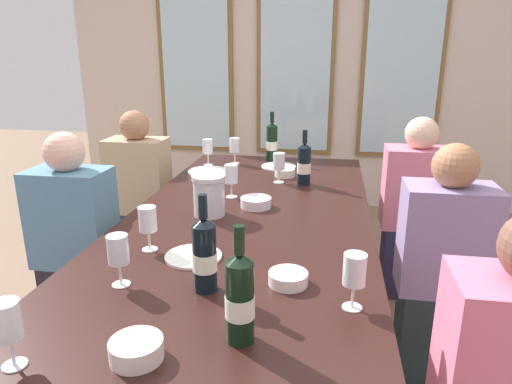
# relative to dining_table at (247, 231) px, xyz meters

# --- Properties ---
(ground_plane) EXTENTS (12.00, 12.00, 0.00)m
(ground_plane) POSITION_rel_dining_table_xyz_m (0.00, 0.00, -0.68)
(ground_plane) COLOR #80664E
(back_wall_with_windows) EXTENTS (4.31, 0.10, 2.90)m
(back_wall_with_windows) POSITION_rel_dining_table_xyz_m (0.00, 2.51, 0.77)
(back_wall_with_windows) COLOR beige
(back_wall_with_windows) RESTS_ON ground
(dining_table) EXTENTS (1.11, 2.55, 0.74)m
(dining_table) POSITION_rel_dining_table_xyz_m (0.00, 0.00, 0.00)
(dining_table) COLOR black
(dining_table) RESTS_ON ground
(white_plate_0) EXTENTS (0.22, 0.22, 0.01)m
(white_plate_0) POSITION_rel_dining_table_xyz_m (0.03, 0.97, 0.06)
(white_plate_0) COLOR white
(white_plate_0) RESTS_ON dining_table
(white_plate_1) EXTENTS (0.26, 0.26, 0.01)m
(white_plate_1) POSITION_rel_dining_table_xyz_m (-0.39, 0.78, 0.06)
(white_plate_1) COLOR white
(white_plate_1) RESTS_ON dining_table
(white_plate_2) EXTENTS (0.21, 0.21, 0.01)m
(white_plate_2) POSITION_rel_dining_table_xyz_m (-0.12, -0.43, 0.06)
(white_plate_2) COLOR white
(white_plate_2) RESTS_ON dining_table
(metal_pitcher) EXTENTS (0.16, 0.16, 0.19)m
(metal_pitcher) POSITION_rel_dining_table_xyz_m (-0.18, 0.02, 0.16)
(metal_pitcher) COLOR silver
(metal_pitcher) RESTS_ON dining_table
(wine_bottle_0) EXTENTS (0.08, 0.08, 0.32)m
(wine_bottle_0) POSITION_rel_dining_table_xyz_m (-0.01, -0.65, 0.18)
(wine_bottle_0) COLOR black
(wine_bottle_0) RESTS_ON dining_table
(wine_bottle_1) EXTENTS (0.08, 0.08, 0.34)m
(wine_bottle_1) POSITION_rel_dining_table_xyz_m (-0.04, 1.15, 0.19)
(wine_bottle_1) COLOR black
(wine_bottle_1) RESTS_ON dining_table
(wine_bottle_2) EXTENTS (0.08, 0.08, 0.31)m
(wine_bottle_2) POSITION_rel_dining_table_xyz_m (0.22, 0.61, 0.18)
(wine_bottle_2) COLOR black
(wine_bottle_2) RESTS_ON dining_table
(wine_bottle_3) EXTENTS (0.08, 0.08, 0.32)m
(wine_bottle_3) POSITION_rel_dining_table_xyz_m (0.15, -0.89, 0.18)
(wine_bottle_3) COLOR black
(wine_bottle_3) RESTS_ON dining_table
(tasting_bowl_0) EXTENTS (0.13, 0.13, 0.04)m
(tasting_bowl_0) POSITION_rel_dining_table_xyz_m (0.24, -0.57, 0.08)
(tasting_bowl_0) COLOR white
(tasting_bowl_0) RESTS_ON dining_table
(tasting_bowl_1) EXTENTS (0.15, 0.15, 0.05)m
(tasting_bowl_1) POSITION_rel_dining_table_xyz_m (0.01, 0.17, 0.08)
(tasting_bowl_1) COLOR white
(tasting_bowl_1) RESTS_ON dining_table
(tasting_bowl_2) EXTENTS (0.12, 0.12, 0.05)m
(tasting_bowl_2) POSITION_rel_dining_table_xyz_m (0.09, 0.75, 0.08)
(tasting_bowl_2) COLOR white
(tasting_bowl_2) RESTS_ON dining_table
(tasting_bowl_3) EXTENTS (0.13, 0.13, 0.05)m
(tasting_bowl_3) POSITION_rel_dining_table_xyz_m (-0.09, -1.01, 0.09)
(tasting_bowl_3) COLOR white
(tasting_bowl_3) RESTS_ON dining_table
(wine_glass_0) EXTENTS (0.07, 0.07, 0.17)m
(wine_glass_0) POSITION_rel_dining_table_xyz_m (0.07, 0.61, 0.18)
(wine_glass_0) COLOR white
(wine_glass_0) RESTS_ON dining_table
(wine_glass_1) EXTENTS (0.07, 0.07, 0.17)m
(wine_glass_1) POSITION_rel_dining_table_xyz_m (0.45, -0.69, 0.18)
(wine_glass_1) COLOR white
(wine_glass_1) RESTS_ON dining_table
(wine_glass_2) EXTENTS (0.07, 0.07, 0.17)m
(wine_glass_2) POSITION_rel_dining_table_xyz_m (-0.27, 1.02, 0.18)
(wine_glass_2) COLOR white
(wine_glass_2) RESTS_ON dining_table
(wine_glass_3) EXTENTS (0.07, 0.07, 0.17)m
(wine_glass_3) POSITION_rel_dining_table_xyz_m (-0.37, -1.09, 0.18)
(wine_glass_3) COLOR white
(wine_glass_3) RESTS_ON dining_table
(wine_glass_4) EXTENTS (0.07, 0.07, 0.17)m
(wine_glass_4) POSITION_rel_dining_table_xyz_m (-0.31, -0.39, 0.18)
(wine_glass_4) COLOR white
(wine_glass_4) RESTS_ON dining_table
(wine_glass_5) EXTENTS (0.07, 0.07, 0.17)m
(wine_glass_5) POSITION_rel_dining_table_xyz_m (-0.29, -0.67, 0.18)
(wine_glass_5) COLOR white
(wine_glass_5) RESTS_ON dining_table
(wine_glass_6) EXTENTS (0.07, 0.07, 0.17)m
(wine_glass_6) POSITION_rel_dining_table_xyz_m (-0.14, 0.30, 0.18)
(wine_glass_6) COLOR white
(wine_glass_6) RESTS_ON dining_table
(wine_glass_7) EXTENTS (0.07, 0.07, 0.17)m
(wine_glass_7) POSITION_rel_dining_table_xyz_m (-0.44, 0.95, 0.18)
(wine_glass_7) COLOR white
(wine_glass_7) RESTS_ON dining_table
(seated_person_0) EXTENTS (0.38, 0.24, 1.11)m
(seated_person_0) POSITION_rel_dining_table_xyz_m (-0.87, 0.80, -0.15)
(seated_person_0) COLOR #2B2E3F
(seated_person_0) RESTS_ON ground
(seated_person_1) EXTENTS (0.38, 0.24, 1.11)m
(seated_person_1) POSITION_rel_dining_table_xyz_m (0.87, 0.81, -0.15)
(seated_person_1) COLOR #2B2542
(seated_person_1) RESTS_ON ground
(seated_person_2) EXTENTS (0.38, 0.24, 1.11)m
(seated_person_2) POSITION_rel_dining_table_xyz_m (-0.87, 0.01, -0.15)
(seated_person_2) COLOR #26222B
(seated_person_2) RESTS_ON ground
(seated_person_3) EXTENTS (0.38, 0.24, 1.11)m
(seated_person_3) POSITION_rel_dining_table_xyz_m (0.87, 0.03, -0.15)
(seated_person_3) COLOR #243334
(seated_person_3) RESTS_ON ground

